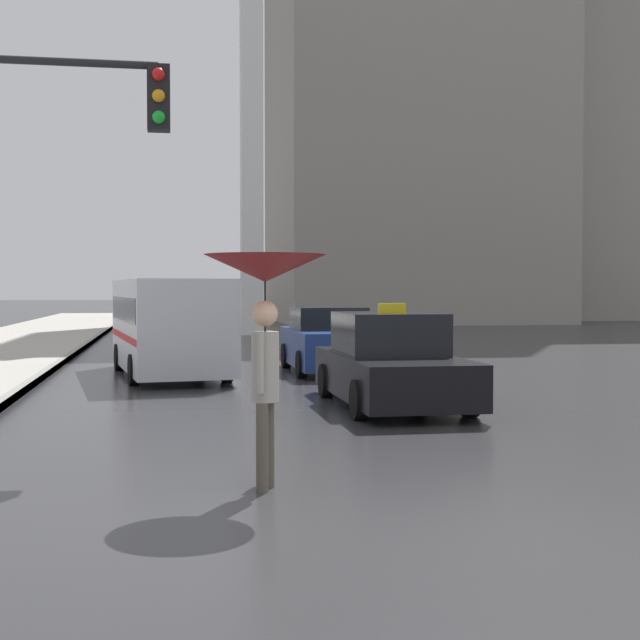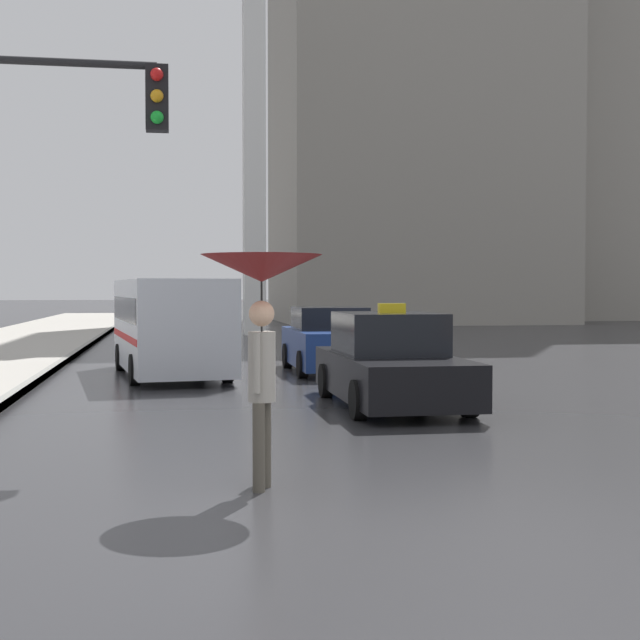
{
  "view_description": "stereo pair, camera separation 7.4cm",
  "coord_description": "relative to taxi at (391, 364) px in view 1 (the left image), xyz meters",
  "views": [
    {
      "loc": [
        -2.18,
        -6.85,
        1.95
      ],
      "look_at": [
        0.44,
        8.4,
        1.4
      ],
      "focal_mm": 50.0,
      "sensor_mm": 36.0,
      "label": 1
    },
    {
      "loc": [
        -2.11,
        -6.86,
        1.95
      ],
      "look_at": [
        0.44,
        8.4,
        1.4
      ],
      "focal_mm": 50.0,
      "sensor_mm": 36.0,
      "label": 2
    }
  ],
  "objects": [
    {
      "name": "building_tower_near",
      "position": [
        10.46,
        36.99,
        15.28
      ],
      "size": [
        15.53,
        13.54,
        31.94
      ],
      "color": "gray",
      "rests_on": "ground_plane"
    },
    {
      "name": "ground_plane",
      "position": [
        -1.47,
        -7.46,
        -0.69
      ],
      "size": [
        300.0,
        300.0,
        0.0
      ],
      "primitive_type": "plane",
      "color": "#2D2D30"
    },
    {
      "name": "monument_cross",
      "position": [
        -0.13,
        23.09,
        11.58
      ],
      "size": [
        9.52,
        0.9,
        21.63
      ],
      "color": "white",
      "rests_on": "ground_plane"
    },
    {
      "name": "sedan_red",
      "position": [
        0.08,
        6.09,
        0.01
      ],
      "size": [
        1.91,
        4.09,
        1.51
      ],
      "rotation": [
        0.0,
        0.0,
        3.14
      ],
      "color": "navy",
      "rests_on": "ground_plane"
    },
    {
      "name": "traffic_light",
      "position": [
        -5.62,
        -3.03,
        2.81
      ],
      "size": [
        3.59,
        0.38,
        5.0
      ],
      "color": "black",
      "rests_on": "ground_plane"
    },
    {
      "name": "pedestrian_with_umbrella",
      "position": [
        -2.73,
        -5.78,
        1.22
      ],
      "size": [
        1.17,
        1.17,
        2.27
      ],
      "rotation": [
        0.0,
        0.0,
        1.19
      ],
      "color": "#4C473D",
      "rests_on": "ground_plane"
    },
    {
      "name": "building_tower_far",
      "position": [
        24.35,
        41.5,
        15.15
      ],
      "size": [
        10.55,
        12.51,
        31.69
      ],
      "color": "gray",
      "rests_on": "ground_plane"
    },
    {
      "name": "ambulance_van",
      "position": [
        -3.61,
        5.76,
        0.5
      ],
      "size": [
        2.76,
        5.92,
        2.14
      ],
      "rotation": [
        0.0,
        0.0,
        3.28
      ],
      "color": "silver",
      "rests_on": "ground_plane"
    },
    {
      "name": "taxi",
      "position": [
        0.0,
        0.0,
        0.0
      ],
      "size": [
        1.91,
        4.54,
        1.7
      ],
      "rotation": [
        0.0,
        0.0,
        3.14
      ],
      "color": "black",
      "rests_on": "ground_plane"
    }
  ]
}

